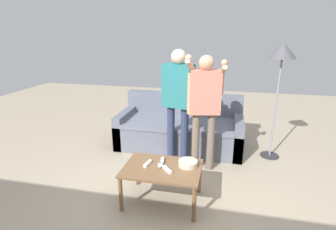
# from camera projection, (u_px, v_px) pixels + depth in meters

# --- Properties ---
(ground_plane) EXTENTS (12.00, 12.00, 0.00)m
(ground_plane) POSITION_uv_depth(u_px,v_px,m) (171.00, 200.00, 3.05)
(ground_plane) COLOR tan
(couch) EXTENTS (2.02, 0.95, 0.83)m
(couch) POSITION_uv_depth(u_px,v_px,m) (180.00, 129.00, 4.44)
(couch) COLOR slate
(couch) RESTS_ON ground
(coffee_table) EXTENTS (0.85, 0.59, 0.43)m
(coffee_table) POSITION_uv_depth(u_px,v_px,m) (162.00, 172.00, 2.92)
(coffee_table) COLOR brown
(coffee_table) RESTS_ON ground
(snack_bowl) EXTENTS (0.21, 0.21, 0.06)m
(snack_bowl) POSITION_uv_depth(u_px,v_px,m) (188.00, 163.00, 2.93)
(snack_bowl) COLOR beige
(snack_bowl) RESTS_ON coffee_table
(game_remote_nunchuk) EXTENTS (0.06, 0.09, 0.05)m
(game_remote_nunchuk) POSITION_uv_depth(u_px,v_px,m) (160.00, 165.00, 2.90)
(game_remote_nunchuk) COLOR white
(game_remote_nunchuk) RESTS_ON coffee_table
(floor_lamp) EXTENTS (0.37, 0.37, 1.72)m
(floor_lamp) POSITION_uv_depth(u_px,v_px,m) (282.00, 58.00, 3.64)
(floor_lamp) COLOR #2D2D33
(floor_lamp) RESTS_ON ground
(player_center) EXTENTS (0.48, 0.41, 1.64)m
(player_center) POSITION_uv_depth(u_px,v_px,m) (178.00, 94.00, 3.61)
(player_center) COLOR #2D3856
(player_center) RESTS_ON ground
(player_right) EXTENTS (0.49, 0.31, 1.58)m
(player_right) POSITION_uv_depth(u_px,v_px,m) (205.00, 101.00, 3.43)
(player_right) COLOR #756656
(player_right) RESTS_ON ground
(game_remote_wand_near) EXTENTS (0.13, 0.15, 0.03)m
(game_remote_wand_near) POSITION_uv_depth(u_px,v_px,m) (167.00, 170.00, 2.82)
(game_remote_wand_near) COLOR white
(game_remote_wand_near) RESTS_ON coffee_table
(game_remote_wand_far) EXTENTS (0.06, 0.15, 0.03)m
(game_remote_wand_far) POSITION_uv_depth(u_px,v_px,m) (162.00, 161.00, 3.01)
(game_remote_wand_far) COLOR white
(game_remote_wand_far) RESTS_ON coffee_table
(game_remote_wand_spare) EXTENTS (0.06, 0.15, 0.03)m
(game_remote_wand_spare) POSITION_uv_depth(u_px,v_px,m) (148.00, 163.00, 2.95)
(game_remote_wand_spare) COLOR white
(game_remote_wand_spare) RESTS_ON coffee_table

